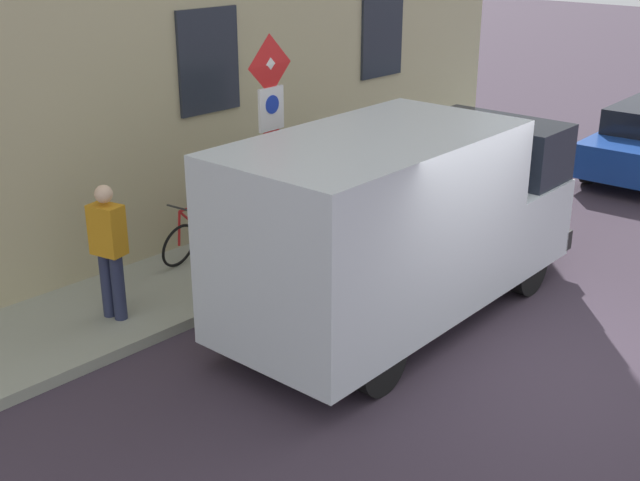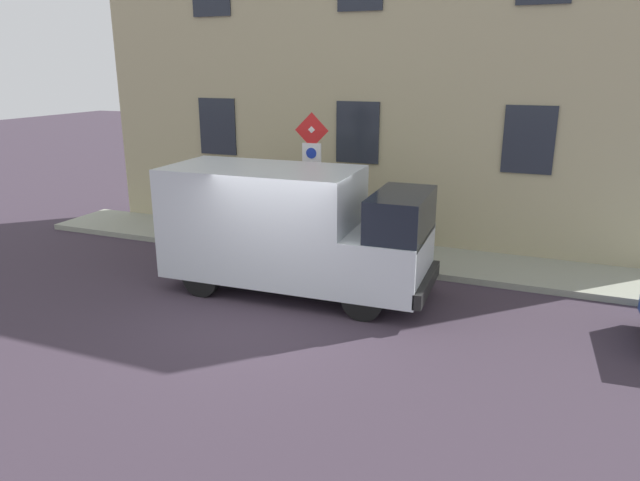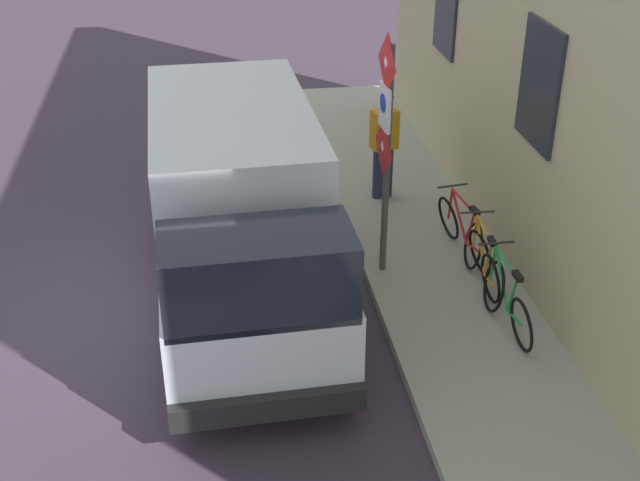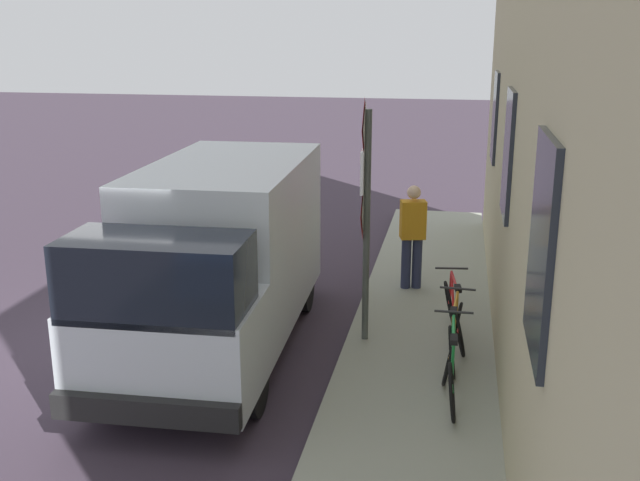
% 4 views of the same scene
% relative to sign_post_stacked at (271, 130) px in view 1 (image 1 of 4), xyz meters
% --- Properties ---
extents(ground_plane, '(80.00, 80.00, 0.00)m').
position_rel_sign_post_stacked_xyz_m(ground_plane, '(-3.25, -0.48, -2.20)').
color(ground_plane, '#372D39').
extents(sidewalk_slab, '(2.00, 16.55, 0.14)m').
position_rel_sign_post_stacked_xyz_m(sidewalk_slab, '(0.80, -0.48, -2.13)').
color(sidewalk_slab, gray).
rests_on(sidewalk_slab, ground_plane).
extents(sign_post_stacked, '(0.16, 0.56, 3.17)m').
position_rel_sign_post_stacked_xyz_m(sign_post_stacked, '(0.00, 0.00, 0.00)').
color(sign_post_stacked, '#474C47').
rests_on(sign_post_stacked, sidewalk_slab).
extents(delivery_van, '(2.18, 5.39, 2.50)m').
position_rel_sign_post_stacked_xyz_m(delivery_van, '(-1.91, -0.34, -0.86)').
color(delivery_van, silver).
rests_on(delivery_van, ground_plane).
extents(bicycle_green, '(0.46, 1.71, 0.89)m').
position_rel_sign_post_stacked_xyz_m(bicycle_green, '(1.24, -1.51, -1.68)').
color(bicycle_green, black).
rests_on(bicycle_green, sidewalk_slab).
extents(bicycle_orange, '(0.46, 1.72, 0.89)m').
position_rel_sign_post_stacked_xyz_m(bicycle_orange, '(1.24, -0.65, -1.68)').
color(bicycle_orange, black).
rests_on(bicycle_orange, sidewalk_slab).
extents(bicycle_red, '(0.49, 1.72, 0.89)m').
position_rel_sign_post_stacked_xyz_m(bicycle_red, '(1.24, 0.20, -1.68)').
color(bicycle_red, black).
rests_on(bicycle_red, sidewalk_slab).
extents(pedestrian, '(0.45, 0.35, 1.72)m').
position_rel_sign_post_stacked_xyz_m(pedestrian, '(0.52, 2.24, -1.12)').
color(pedestrian, '#262B47').
rests_on(pedestrian, sidewalk_slab).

